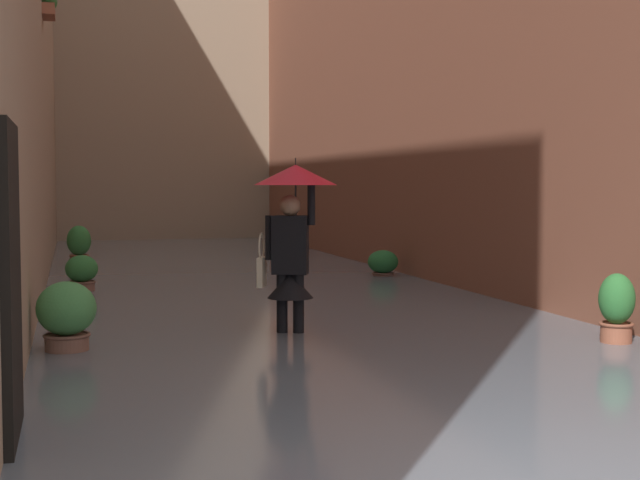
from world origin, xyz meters
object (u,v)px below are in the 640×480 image
Objects in this scene: potted_plant_mid_right at (82,277)px; potted_plant_far_right at (67,321)px; person_wading at (292,222)px; potted_plant_mid_left at (383,266)px; potted_plant_far_left at (616,315)px; potted_plant_near_right at (79,247)px.

potted_plant_far_right reaches higher than potted_plant_mid_right.
potted_plant_far_right is (0.20, 4.99, 0.08)m from potted_plant_mid_right.
person_wading is 3.21× the size of potted_plant_mid_left.
potted_plant_mid_left is 6.93m from potted_plant_far_left.
person_wading is 2.81× the size of potted_plant_mid_right.
potted_plant_mid_right is at bearing -64.77° from person_wading.
potted_plant_mid_right reaches higher than potted_plant_mid_left.
potted_plant_far_right is at bearing 88.80° from potted_plant_near_right.
potted_plant_near_right is at bearing -35.92° from potted_plant_mid_left.
person_wading is at bearing 115.23° from potted_plant_mid_right.
person_wading is 6.31m from potted_plant_mid_left.
potted_plant_mid_right is 1.14× the size of potted_plant_mid_left.
potted_plant_mid_right is 5.22m from potted_plant_mid_left.
potted_plant_mid_right is at bearing -92.28° from potted_plant_far_right.
potted_plant_far_left is at bearing 115.91° from potted_plant_near_right.
person_wading reaches higher than potted_plant_mid_left.
potted_plant_mid_left is 7.94m from potted_plant_far_right.
potted_plant_far_right reaches higher than potted_plant_mid_left.
potted_plant_far_left is (-5.17, 10.65, -0.06)m from potted_plant_near_right.
potted_plant_near_right reaches higher than potted_plant_far_left.
potted_plant_mid_left is 6.35m from potted_plant_near_right.
potted_plant_far_left is at bearing 130.58° from potted_plant_mid_right.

